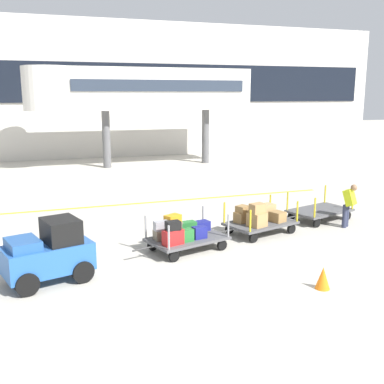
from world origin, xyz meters
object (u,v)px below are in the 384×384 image
Objects in this scene: baggage_tug at (49,253)px; baggage_cart_middle at (260,218)px; baggage_cart_lead at (182,234)px; baggage_handler at (349,204)px; safety_cone_near at (323,278)px; baggage_cart_tail at (320,211)px.

baggage_tug reaches higher than baggage_cart_middle.
baggage_handler reaches higher than baggage_cart_lead.
baggage_tug is 6.75m from safety_cone_near.
safety_cone_near is (-3.89, -4.25, -0.59)m from baggage_handler.
baggage_cart_lead is 1.00× the size of baggage_cart_tail.
baggage_cart_tail is 1.33m from baggage_handler.
baggage_handler is at bearing 4.64° from baggage_cart_lead.
baggage_cart_lead is 3.09m from baggage_cart_middle.
baggage_handler is (3.29, -0.30, 0.33)m from baggage_cart_middle.
baggage_cart_middle is 1.00× the size of baggage_cart_tail.
baggage_cart_middle is 5.61× the size of safety_cone_near.
baggage_cart_lead and baggage_cart_tail have the same top height.
baggage_cart_lead is at bearing -164.17° from baggage_cart_tail.
baggage_tug is 0.75× the size of baggage_cart_tail.
baggage_cart_tail is (5.90, 1.67, -0.19)m from baggage_cart_lead.
baggage_cart_middle is (2.98, 0.81, 0.00)m from baggage_cart_lead.
baggage_cart_middle is 3.05m from baggage_cart_tail.
baggage_cart_middle is 1.97× the size of baggage_handler.
baggage_cart_tail is at bearing 15.83° from baggage_cart_lead.
baggage_handler is 2.84× the size of safety_cone_near.
baggage_cart_lead is at bearing 17.05° from baggage_tug.
safety_cone_near is at bearing -132.45° from baggage_handler.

